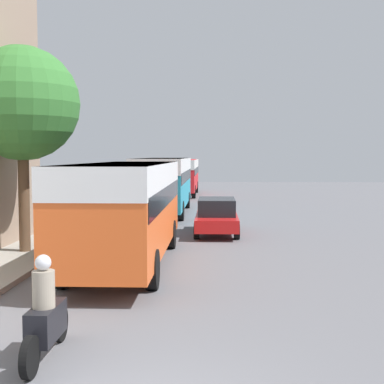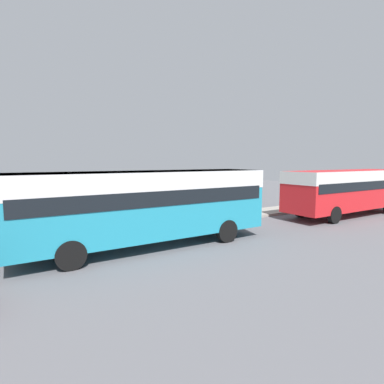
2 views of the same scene
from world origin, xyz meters
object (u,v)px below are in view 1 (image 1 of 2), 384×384
object	(u,v)px
bus_lead	(126,199)
bus_third_in_line	(181,172)
motorcycle_behind_lead	(45,318)
car_crossing	(217,216)
bus_following	(164,178)

from	to	relation	value
bus_lead	bus_third_in_line	xyz separation A→B (m)	(-0.07, 28.20, -0.07)
motorcycle_behind_lead	car_crossing	distance (m)	14.20
bus_third_in_line	motorcycle_behind_lead	bearing A→B (deg)	-90.05
bus_third_in_line	bus_following	bearing A→B (deg)	-90.55
bus_lead	bus_third_in_line	distance (m)	28.20
bus_lead	bus_third_in_line	size ratio (longest dim) A/B	0.96
bus_third_in_line	car_crossing	size ratio (longest dim) A/B	2.28
bus_third_in_line	motorcycle_behind_lead	distance (m)	35.72
bus_following	car_crossing	xyz separation A→B (m)	(2.94, -7.81, -1.26)
bus_following	motorcycle_behind_lead	world-z (taller)	bus_following
motorcycle_behind_lead	car_crossing	xyz separation A→B (m)	(2.84, 13.91, 0.09)
motorcycle_behind_lead	bus_third_in_line	bearing A→B (deg)	89.95
bus_lead	car_crossing	size ratio (longest dim) A/B	2.18
bus_lead	car_crossing	bearing A→B (deg)	66.86
bus_third_in_line	car_crossing	bearing A→B (deg)	-82.66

